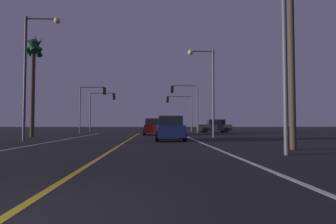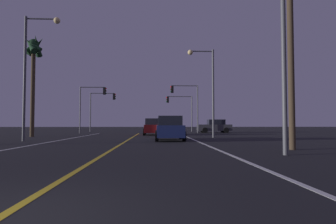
{
  "view_description": "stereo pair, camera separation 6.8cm",
  "coord_description": "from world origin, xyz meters",
  "px_view_note": "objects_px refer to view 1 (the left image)",
  "views": [
    {
      "loc": [
        1.87,
        -3.2,
        1.17
      ],
      "look_at": [
        3.37,
        27.95,
        2.46
      ],
      "focal_mm": 30.08,
      "sensor_mm": 36.0,
      "label": 1
    },
    {
      "loc": [
        1.94,
        -3.2,
        1.17
      ],
      "look_at": [
        3.37,
        27.95,
        2.46
      ],
      "focal_mm": 30.08,
      "sensor_mm": 36.0,
      "label": 2
    }
  ],
  "objects_px": {
    "car_ahead_far": "(153,127)",
    "traffic_light_far_right": "(179,105)",
    "car_lead_same_lane": "(170,129)",
    "car_crossing_side": "(215,126)",
    "street_lamp_right_near": "(269,18)",
    "street_lamp_left_mid": "(33,62)",
    "utility_pole_right": "(291,27)",
    "traffic_light_near_left": "(92,99)",
    "traffic_light_far_left": "(102,103)",
    "street_lamp_right_far": "(207,81)",
    "palm_tree_left_mid": "(34,55)",
    "traffic_light_near_right": "(185,98)"
  },
  "relations": [
    {
      "from": "car_ahead_far",
      "to": "traffic_light_far_right",
      "type": "height_order",
      "value": "traffic_light_far_right"
    },
    {
      "from": "car_lead_same_lane",
      "to": "car_crossing_side",
      "type": "xyz_separation_m",
      "value": [
        6.7,
        16.39,
        0.0
      ]
    },
    {
      "from": "car_ahead_far",
      "to": "street_lamp_right_near",
      "type": "xyz_separation_m",
      "value": [
        4.47,
        -19.05,
        4.38
      ]
    },
    {
      "from": "traffic_light_far_right",
      "to": "street_lamp_left_mid",
      "type": "bearing_deg",
      "value": 61.07
    },
    {
      "from": "street_lamp_right_near",
      "to": "utility_pole_right",
      "type": "distance_m",
      "value": 2.89
    },
    {
      "from": "traffic_light_near_left",
      "to": "utility_pole_right",
      "type": "height_order",
      "value": "utility_pole_right"
    },
    {
      "from": "car_crossing_side",
      "to": "traffic_light_far_left",
      "type": "bearing_deg",
      "value": -14.98
    },
    {
      "from": "car_ahead_far",
      "to": "traffic_light_near_left",
      "type": "bearing_deg",
      "value": 54.39
    },
    {
      "from": "street_lamp_left_mid",
      "to": "street_lamp_right_far",
      "type": "bearing_deg",
      "value": 18.22
    },
    {
      "from": "street_lamp_left_mid",
      "to": "utility_pole_right",
      "type": "relative_size",
      "value": 0.79
    },
    {
      "from": "traffic_light_near_left",
      "to": "palm_tree_left_mid",
      "type": "xyz_separation_m",
      "value": [
        -3.25,
        -9.21,
        3.08
      ]
    },
    {
      "from": "car_ahead_far",
      "to": "traffic_light_far_right",
      "type": "distance_m",
      "value": 11.84
    },
    {
      "from": "traffic_light_far_right",
      "to": "street_lamp_right_near",
      "type": "height_order",
      "value": "street_lamp_right_near"
    },
    {
      "from": "street_lamp_right_far",
      "to": "utility_pole_right",
      "type": "xyz_separation_m",
      "value": [
        1.86,
        -10.8,
        0.83
      ]
    },
    {
      "from": "car_ahead_far",
      "to": "street_lamp_left_mid",
      "type": "distance_m",
      "value": 13.77
    },
    {
      "from": "car_crossing_side",
      "to": "traffic_light_far_right",
      "type": "relative_size",
      "value": 0.84
    },
    {
      "from": "traffic_light_near_right",
      "to": "traffic_light_far_right",
      "type": "bearing_deg",
      "value": -87.29
    },
    {
      "from": "traffic_light_far_left",
      "to": "palm_tree_left_mid",
      "type": "xyz_separation_m",
      "value": [
        -3.45,
        -14.71,
        3.17
      ]
    },
    {
      "from": "utility_pole_right",
      "to": "traffic_light_far_right",
      "type": "bearing_deg",
      "value": 95.64
    },
    {
      "from": "car_lead_same_lane",
      "to": "traffic_light_near_left",
      "type": "distance_m",
      "value": 17.61
    },
    {
      "from": "traffic_light_far_left",
      "to": "palm_tree_left_mid",
      "type": "height_order",
      "value": "palm_tree_left_mid"
    },
    {
      "from": "car_lead_same_lane",
      "to": "palm_tree_left_mid",
      "type": "height_order",
      "value": "palm_tree_left_mid"
    },
    {
      "from": "street_lamp_left_mid",
      "to": "car_ahead_far",
      "type": "bearing_deg",
      "value": 51.92
    },
    {
      "from": "street_lamp_right_near",
      "to": "street_lamp_right_far",
      "type": "relative_size",
      "value": 1.1
    },
    {
      "from": "traffic_light_far_right",
      "to": "palm_tree_left_mid",
      "type": "relative_size",
      "value": 0.56
    },
    {
      "from": "traffic_light_near_right",
      "to": "palm_tree_left_mid",
      "type": "height_order",
      "value": "palm_tree_left_mid"
    },
    {
      "from": "traffic_light_near_left",
      "to": "utility_pole_right",
      "type": "relative_size",
      "value": 0.54
    },
    {
      "from": "car_crossing_side",
      "to": "traffic_light_near_left",
      "type": "relative_size",
      "value": 0.76
    },
    {
      "from": "traffic_light_far_left",
      "to": "street_lamp_right_far",
      "type": "distance_m",
      "value": 20.67
    },
    {
      "from": "car_lead_same_lane",
      "to": "utility_pole_right",
      "type": "height_order",
      "value": "utility_pole_right"
    },
    {
      "from": "car_ahead_far",
      "to": "car_crossing_side",
      "type": "xyz_separation_m",
      "value": [
        7.9,
        6.8,
        0.0
      ]
    },
    {
      "from": "traffic_light_far_left",
      "to": "traffic_light_near_right",
      "type": "bearing_deg",
      "value": -26.24
    },
    {
      "from": "car_ahead_far",
      "to": "traffic_light_near_right",
      "type": "distance_m",
      "value": 7.52
    },
    {
      "from": "car_crossing_side",
      "to": "traffic_light_near_right",
      "type": "distance_m",
      "value": 5.56
    },
    {
      "from": "street_lamp_right_far",
      "to": "palm_tree_left_mid",
      "type": "relative_size",
      "value": 0.81
    },
    {
      "from": "street_lamp_right_far",
      "to": "utility_pole_right",
      "type": "relative_size",
      "value": 0.7
    },
    {
      "from": "street_lamp_right_near",
      "to": "street_lamp_right_far",
      "type": "height_order",
      "value": "street_lamp_right_near"
    },
    {
      "from": "traffic_light_far_right",
      "to": "palm_tree_left_mid",
      "type": "bearing_deg",
      "value": 45.71
    },
    {
      "from": "car_ahead_far",
      "to": "utility_pole_right",
      "type": "xyz_separation_m",
      "value": [
        6.37,
        -16.92,
        4.76
      ]
    },
    {
      "from": "car_ahead_far",
      "to": "traffic_light_far_left",
      "type": "relative_size",
      "value": 0.78
    },
    {
      "from": "traffic_light_near_right",
      "to": "street_lamp_right_near",
      "type": "distance_m",
      "value": 24.42
    },
    {
      "from": "car_lead_same_lane",
      "to": "traffic_light_near_right",
      "type": "xyz_separation_m",
      "value": [
        2.69,
        14.95,
        3.58
      ]
    },
    {
      "from": "traffic_light_far_right",
      "to": "utility_pole_right",
      "type": "xyz_separation_m",
      "value": [
        2.74,
        -27.77,
        1.73
      ]
    },
    {
      "from": "car_lead_same_lane",
      "to": "palm_tree_left_mid",
      "type": "relative_size",
      "value": 0.47
    },
    {
      "from": "car_crossing_side",
      "to": "palm_tree_left_mid",
      "type": "height_order",
      "value": "palm_tree_left_mid"
    },
    {
      "from": "car_crossing_side",
      "to": "car_lead_same_lane",
      "type": "bearing_deg",
      "value": 67.78
    },
    {
      "from": "traffic_light_far_left",
      "to": "utility_pole_right",
      "type": "distance_m",
      "value": 30.97
    },
    {
      "from": "traffic_light_near_right",
      "to": "traffic_light_far_right",
      "type": "xyz_separation_m",
      "value": [
        -0.26,
        5.5,
        -0.54
      ]
    },
    {
      "from": "traffic_light_near_left",
      "to": "traffic_light_far_left",
      "type": "relative_size",
      "value": 1.03
    },
    {
      "from": "car_lead_same_lane",
      "to": "street_lamp_left_mid",
      "type": "distance_m",
      "value": 10.29
    }
  ]
}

